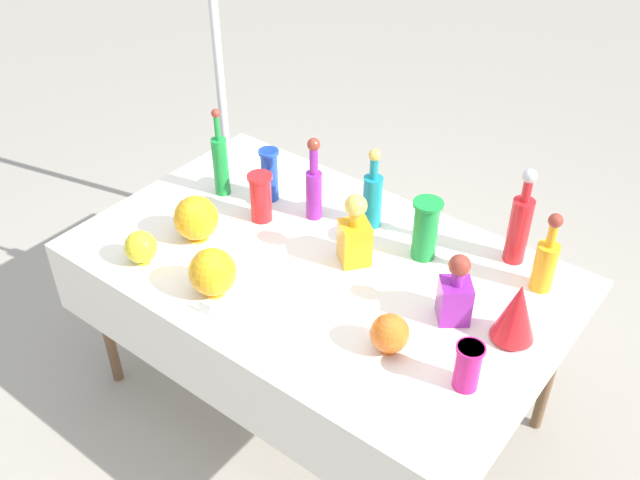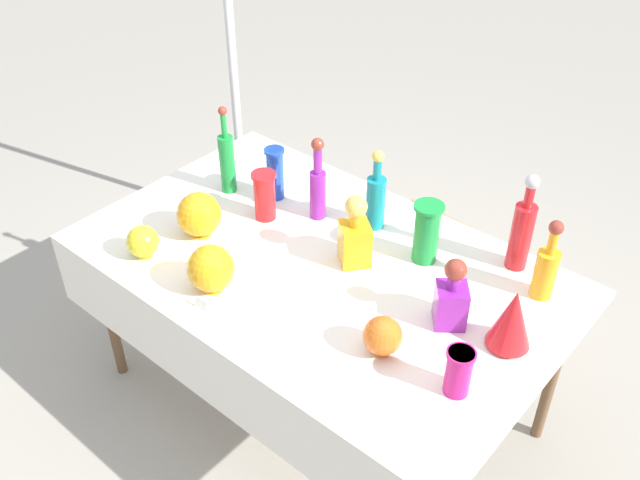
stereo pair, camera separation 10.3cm
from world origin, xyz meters
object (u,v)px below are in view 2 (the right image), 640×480
(tall_bottle_4, at_px, (227,160))
(canopy_pole, at_px, (234,77))
(tall_bottle_3, at_px, (546,268))
(slender_vase_3, at_px, (265,194))
(tall_bottle_0, at_px, (522,231))
(round_bowl_0, at_px, (199,214))
(round_bowl_1, at_px, (143,242))
(cardboard_box_behind_left, at_px, (439,263))
(tall_bottle_2, at_px, (376,198))
(fluted_vase_0, at_px, (512,318))
(slender_vase_0, at_px, (275,172))
(square_decanter_1, at_px, (355,235))
(slender_vase_2, at_px, (459,370))
(round_bowl_2, at_px, (383,336))
(square_decanter_0, at_px, (452,298))
(round_bowl_3, at_px, (211,269))
(slender_vase_1, at_px, (427,231))
(tall_bottle_1, at_px, (318,185))

(tall_bottle_4, bearing_deg, canopy_pole, 134.22)
(tall_bottle_3, xyz_separation_m, slender_vase_3, (-1.04, -0.28, -0.01))
(tall_bottle_0, distance_m, round_bowl_0, 1.17)
(round_bowl_1, height_order, cardboard_box_behind_left, round_bowl_1)
(tall_bottle_2, distance_m, fluted_vase_0, 0.75)
(canopy_pole, bearing_deg, slender_vase_0, -33.72)
(tall_bottle_4, height_order, square_decanter_1, tall_bottle_4)
(tall_bottle_4, bearing_deg, square_decanter_1, -3.11)
(tall_bottle_4, relative_size, slender_vase_2, 2.39)
(fluted_vase_0, bearing_deg, slender_vase_0, 172.79)
(slender_vase_0, distance_m, slender_vase_2, 1.18)
(tall_bottle_2, bearing_deg, canopy_pole, 160.97)
(slender_vase_0, bearing_deg, round_bowl_2, -26.45)
(square_decanter_0, bearing_deg, tall_bottle_2, 151.68)
(round_bowl_3, relative_size, canopy_pole, 0.08)
(slender_vase_2, distance_m, fluted_vase_0, 0.27)
(slender_vase_1, bearing_deg, tall_bottle_0, 33.90)
(square_decanter_0, relative_size, square_decanter_1, 0.92)
(cardboard_box_behind_left, bearing_deg, tall_bottle_4, -124.29)
(slender_vase_3, bearing_deg, slender_vase_2, -14.90)
(tall_bottle_2, xyz_separation_m, fluted_vase_0, (0.71, -0.24, -0.02))
(round_bowl_0, bearing_deg, slender_vase_0, 83.78)
(tall_bottle_2, xyz_separation_m, round_bowl_3, (-0.20, -0.66, -0.04))
(tall_bottle_1, relative_size, tall_bottle_4, 0.91)
(square_decanter_1, distance_m, fluted_vase_0, 0.63)
(tall_bottle_4, distance_m, square_decanter_1, 0.69)
(slender_vase_0, bearing_deg, canopy_pole, 146.28)
(tall_bottle_4, height_order, cardboard_box_behind_left, tall_bottle_4)
(round_bowl_1, xyz_separation_m, cardboard_box_behind_left, (0.48, 1.34, -0.67))
(square_decanter_1, xyz_separation_m, round_bowl_3, (-0.28, -0.43, -0.03))
(slender_vase_3, xyz_separation_m, canopy_pole, (-0.84, 0.64, 0.02))
(tall_bottle_1, height_order, cardboard_box_behind_left, tall_bottle_1)
(slender_vase_0, xyz_separation_m, slender_vase_1, (0.69, 0.05, 0.01))
(tall_bottle_3, height_order, round_bowl_1, tall_bottle_3)
(tall_bottle_4, xyz_separation_m, slender_vase_0, (0.18, 0.09, -0.02))
(tall_bottle_4, distance_m, square_decanter_0, 1.13)
(tall_bottle_1, height_order, tall_bottle_3, tall_bottle_1)
(square_decanter_0, xyz_separation_m, round_bowl_2, (-0.09, -0.25, -0.04))
(slender_vase_2, xyz_separation_m, round_bowl_3, (-0.88, -0.15, 0.00))
(square_decanter_0, bearing_deg, tall_bottle_3, 62.62)
(square_decanter_1, height_order, cardboard_box_behind_left, square_decanter_1)
(tall_bottle_2, bearing_deg, round_bowl_1, -126.95)
(slender_vase_3, distance_m, round_bowl_0, 0.27)
(slender_vase_0, height_order, cardboard_box_behind_left, slender_vase_0)
(slender_vase_1, relative_size, canopy_pole, 0.10)
(round_bowl_0, xyz_separation_m, cardboard_box_behind_left, (0.42, 1.12, -0.70))
(tall_bottle_3, relative_size, cardboard_box_behind_left, 0.55)
(tall_bottle_0, distance_m, round_bowl_1, 1.35)
(slender_vase_1, xyz_separation_m, round_bowl_1, (-0.79, -0.65, -0.06))
(square_decanter_1, distance_m, round_bowl_3, 0.52)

